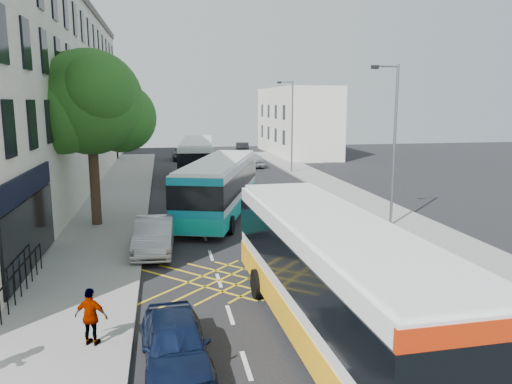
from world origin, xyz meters
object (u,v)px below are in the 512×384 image
bus_far (197,158)px  parked_car_silver (154,236)px  bus_mid (219,187)px  lamp_near (393,138)px  parked_car_blue (175,343)px  distant_car_dark (242,148)px  red_hatchback (314,202)px  lamp_far (291,122)px  distant_car_silver (253,161)px  distant_car_grey (183,153)px  pedestrian_far (91,317)px  bus_near (333,277)px  street_tree (90,103)px

bus_far → parked_car_silver: bus_far is taller
bus_mid → parked_car_silver: 7.29m
lamp_near → bus_far: (-8.42, 18.48, -2.91)m
parked_car_blue → distant_car_dark: bearing=75.3°
bus_far → red_hatchback: size_ratio=2.98×
parked_car_blue → distant_car_dark: (9.49, 49.41, 0.05)m
lamp_far → bus_far: (-8.42, -1.52, -2.91)m
lamp_near → lamp_far: same height
parked_car_blue → distant_car_silver: size_ratio=1.03×
distant_car_grey → red_hatchback: bearing=-76.5°
bus_mid → distant_car_dark: bus_mid is taller
distant_car_silver → pedestrian_far: pedestrian_far is taller
bus_near → distant_car_silver: (4.38, 35.95, -1.12)m
street_tree → bus_far: bearing=67.9°
street_tree → bus_near: street_tree is taller
bus_near → parked_car_blue: bus_near is taller
bus_far → distant_car_dark: size_ratio=2.69×
street_tree → pedestrian_far: street_tree is taller
distant_car_grey → distant_car_silver: size_ratio=1.30×
bus_far → bus_mid: bearing=-83.8°
lamp_near → pedestrian_far: lamp_near is taller
pedestrian_far → bus_near: bearing=-164.9°
distant_car_grey → lamp_far: bearing=-53.8°
parked_car_blue → distant_car_grey: bearing=83.6°
bus_near → distant_car_silver: size_ratio=3.15×
bus_mid → parked_car_blue: size_ratio=2.97×
lamp_near → distant_car_silver: lamp_near is taller
distant_car_silver → pedestrian_far: 36.97m
bus_near → distant_car_grey: bus_near is taller
bus_far → pedestrian_far: size_ratio=7.65×
lamp_far → bus_near: size_ratio=0.67×
lamp_near → distant_car_silver: bearing=95.7°
lamp_near → lamp_far: 20.00m
street_tree → distant_car_grey: 30.69m
distant_car_grey → bus_near: bearing=-86.6°
lamp_far → red_hatchback: lamp_far is taller
parked_car_blue → parked_car_silver: 9.79m
bus_far → distant_car_grey: bus_far is taller
red_hatchback → distant_car_silver: size_ratio=1.03×
lamp_near → red_hatchback: lamp_near is taller
lamp_near → distant_car_silver: size_ratio=2.10×
bus_mid → pedestrian_far: 15.56m
lamp_near → bus_far: size_ratio=0.68×
parked_car_blue → lamp_far: bearing=67.0°
red_hatchback → distant_car_silver: distant_car_silver is taller
parked_car_silver → lamp_near: bearing=13.0°
bus_near → bus_far: bus_near is taller
bus_mid → distant_car_silver: bearing=92.3°
distant_car_dark → parked_car_blue: bearing=85.9°
bus_near → distant_car_dark: size_ratio=2.76×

